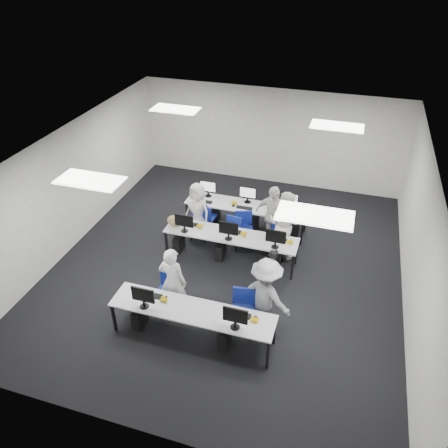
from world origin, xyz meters
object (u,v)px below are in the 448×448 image
(desk_mid, at_px, (231,236))
(chair_6, at_px, (237,233))
(chair_4, at_px, (279,247))
(student_3, at_px, (272,216))
(chair_1, at_px, (242,319))
(chair_2, at_px, (199,228))
(chair_0, at_px, (166,298))
(student_2, at_px, (198,210))
(student_1, at_px, (284,224))
(chair_3, at_px, (244,236))
(desk_front, at_px, (192,312))
(chair_5, at_px, (207,223))
(photographer, at_px, (266,295))
(chair_7, at_px, (281,238))
(student_0, at_px, (173,281))

(desk_mid, distance_m, chair_6, 0.85)
(chair_4, height_order, student_3, student_3)
(chair_1, xyz_separation_m, chair_2, (-1.91, 2.80, -0.02))
(chair_0, distance_m, student_2, 2.86)
(student_2, bearing_deg, student_1, 16.92)
(chair_3, height_order, student_2, student_2)
(desk_front, distance_m, chair_6, 3.37)
(chair_1, distance_m, student_3, 3.11)
(chair_0, xyz_separation_m, student_1, (1.97, 2.63, 0.60))
(chair_2, bearing_deg, chair_5, 58.52)
(photographer, bearing_deg, desk_front, 48.95)
(desk_front, relative_size, chair_2, 3.62)
(chair_3, relative_size, chair_5, 1.05)
(desk_front, relative_size, chair_5, 3.64)
(chair_2, relative_size, chair_5, 1.01)
(chair_5, relative_size, student_3, 0.52)
(chair_6, xyz_separation_m, student_3, (0.85, 0.17, 0.56))
(chair_4, height_order, chair_6, chair_6)
(chair_5, xyz_separation_m, student_3, (1.74, -0.04, 0.56))
(chair_6, distance_m, student_2, 1.16)
(desk_front, xyz_separation_m, student_2, (-1.11, 3.40, 0.07))
(chair_7, bearing_deg, chair_3, -148.97)
(desk_front, bearing_deg, chair_3, 87.23)
(chair_3, bearing_deg, student_0, -125.72)
(student_2, distance_m, photographer, 3.60)
(student_1, xyz_separation_m, student_2, (-2.26, 0.17, -0.11))
(chair_6, distance_m, student_1, 1.34)
(desk_front, xyz_separation_m, student_1, (1.15, 3.23, 0.18))
(desk_front, relative_size, student_2, 2.14)
(chair_1, height_order, chair_4, chair_1)
(chair_3, relative_size, student_3, 0.55)
(desk_mid, height_order, chair_7, chair_7)
(chair_7, bearing_deg, desk_mid, -124.46)
(desk_front, relative_size, desk_mid, 1.00)
(photographer, bearing_deg, chair_0, 22.75)
(photographer, bearing_deg, chair_1, 52.07)
(desk_mid, distance_m, student_3, 1.22)
(student_3, bearing_deg, chair_3, -135.19)
(desk_front, height_order, chair_1, chair_1)
(chair_6, height_order, chair_7, chair_6)
(student_0, bearing_deg, chair_1, 178.03)
(desk_mid, height_order, chair_1, chair_1)
(chair_3, xyz_separation_m, chair_5, (-1.10, 0.32, -0.01))
(chair_0, bearing_deg, chair_3, 74.85)
(photographer, bearing_deg, chair_4, -66.04)
(chair_1, bearing_deg, student_0, 169.80)
(chair_2, xyz_separation_m, student_1, (2.20, -0.02, 0.58))
(chair_5, xyz_separation_m, chair_6, (0.89, -0.21, 0.00))
(chair_4, bearing_deg, chair_1, -83.46)
(chair_3, xyz_separation_m, chair_6, (-0.21, 0.11, -0.01))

